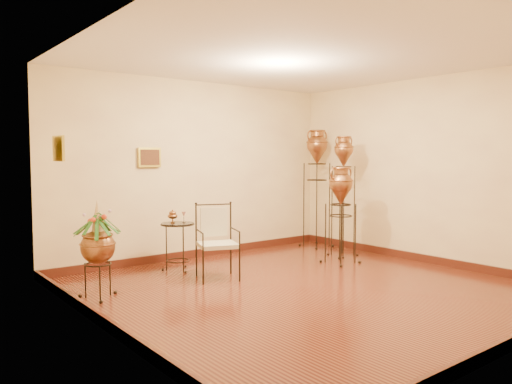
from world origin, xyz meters
TOP-DOWN VIEW (x-y plane):
  - ground at (0.00, 0.00)m, footprint 5.00×5.00m
  - room_shell at (-0.01, 0.01)m, footprint 5.02×5.02m
  - amphora_tall at (1.90, 1.11)m, footprint 0.49×0.49m
  - amphora_mid at (2.15, 1.96)m, footprint 0.60×0.60m
  - amphora_short at (1.43, 0.74)m, footprint 0.58×0.58m
  - planter_urn at (-2.15, 1.14)m, footprint 0.66×0.66m
  - armchair at (-0.58, 1.06)m, footprint 0.70×0.67m
  - side_table at (-0.75, 1.83)m, footprint 0.60×0.60m

SIDE VIEW (x-z plane):
  - ground at x=0.00m, z-range 0.00..0.00m
  - side_table at x=-0.75m, z-range -0.07..0.78m
  - armchair at x=-0.58m, z-range 0.00..0.99m
  - planter_urn at x=-2.15m, z-range 0.07..1.21m
  - amphora_short at x=1.43m, z-range 0.00..1.48m
  - amphora_tall at x=1.90m, z-range 0.02..1.98m
  - amphora_mid at x=2.15m, z-range 0.01..2.12m
  - room_shell at x=-0.01m, z-range 0.33..3.14m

